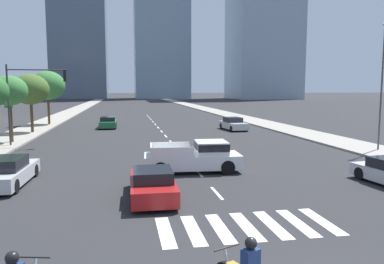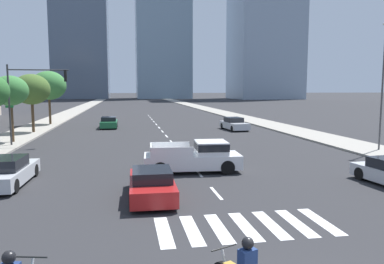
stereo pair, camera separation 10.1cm
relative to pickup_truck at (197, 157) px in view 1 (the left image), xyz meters
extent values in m
cube|color=gray|center=(13.92, 16.05, -0.74)|extent=(4.00, 260.00, 0.15)
cube|color=gray|center=(-13.89, 16.05, -0.74)|extent=(4.00, 260.00, 0.15)
cube|color=silver|center=(-2.69, -8.37, -0.81)|extent=(0.45, 2.65, 0.01)
cube|color=silver|center=(-1.79, -8.37, -0.81)|extent=(0.45, 2.65, 0.01)
cube|color=silver|center=(-0.89, -8.37, -0.81)|extent=(0.45, 2.65, 0.01)
cube|color=silver|center=(0.01, -8.37, -0.81)|extent=(0.45, 2.65, 0.01)
cube|color=silver|center=(0.91, -8.37, -0.81)|extent=(0.45, 2.65, 0.01)
cube|color=silver|center=(1.81, -8.37, -0.81)|extent=(0.45, 2.65, 0.01)
cube|color=silver|center=(2.71, -8.37, -0.81)|extent=(0.45, 2.65, 0.01)
cube|color=silver|center=(0.01, -4.37, -0.81)|extent=(0.14, 2.00, 0.01)
cube|color=silver|center=(0.01, -0.37, -0.81)|extent=(0.14, 2.00, 0.01)
cube|color=silver|center=(0.01, 3.63, -0.81)|extent=(0.14, 2.00, 0.01)
cube|color=silver|center=(0.01, 7.63, -0.81)|extent=(0.14, 2.00, 0.01)
cube|color=silver|center=(0.01, 11.63, -0.81)|extent=(0.14, 2.00, 0.01)
cube|color=silver|center=(0.01, 15.63, -0.81)|extent=(0.14, 2.00, 0.01)
cube|color=silver|center=(0.01, 19.63, -0.81)|extent=(0.14, 2.00, 0.01)
cube|color=silver|center=(0.01, 23.63, -0.81)|extent=(0.14, 2.00, 0.01)
cube|color=silver|center=(0.01, 27.63, -0.81)|extent=(0.14, 2.00, 0.01)
cube|color=silver|center=(0.01, 31.63, -0.81)|extent=(0.14, 2.00, 0.01)
cube|color=silver|center=(0.01, 35.63, -0.81)|extent=(0.14, 2.00, 0.01)
cube|color=silver|center=(0.01, 39.63, -0.81)|extent=(0.14, 2.00, 0.01)
cube|color=silver|center=(0.01, 43.63, -0.81)|extent=(0.14, 2.00, 0.01)
cylinder|color=#B2B2B7|center=(-1.67, -12.02, -0.21)|extent=(0.18, 0.32, 0.67)
cylinder|color=black|center=(-1.69, -11.97, 0.16)|extent=(0.66, 0.30, 0.04)
cube|color=navy|center=(-1.38, -12.70, 0.14)|extent=(0.42, 0.36, 0.55)
sphere|color=black|center=(-1.38, -12.70, 0.55)|extent=(0.26, 0.26, 0.26)
cylinder|color=black|center=(-5.85, -11.71, 0.16)|extent=(0.69, 0.19, 0.04)
sphere|color=black|center=(-6.04, -12.53, 0.55)|extent=(0.26, 0.26, 0.26)
cube|color=silver|center=(-0.26, 0.02, -0.22)|extent=(5.34, 2.36, 0.75)
cube|color=silver|center=(0.78, -0.05, 0.51)|extent=(1.79, 1.97, 0.70)
cube|color=black|center=(0.78, -0.05, 0.59)|extent=(1.81, 2.01, 0.39)
cube|color=silver|center=(-1.35, 1.06, 0.43)|extent=(2.20, 0.22, 0.55)
cube|color=silver|center=(-1.47, -0.88, 0.43)|extent=(2.20, 0.22, 0.55)
cube|color=silver|center=(-2.50, 0.16, 0.43)|extent=(0.20, 1.95, 0.55)
cylinder|color=black|center=(1.57, 0.81, -0.43)|extent=(0.77, 0.31, 0.76)
cylinder|color=black|center=(1.46, -1.00, -0.43)|extent=(0.77, 0.31, 0.76)
cylinder|color=black|center=(-1.97, 1.04, -0.43)|extent=(0.77, 0.31, 0.76)
cylinder|color=black|center=(-2.09, -0.78, -0.43)|extent=(0.77, 0.31, 0.76)
cube|color=#1E6038|center=(-5.74, 24.27, -0.32)|extent=(1.87, 4.41, 0.67)
cube|color=black|center=(-5.74, 24.05, 0.26)|extent=(1.64, 1.99, 0.47)
cylinder|color=black|center=(-6.58, 25.76, -0.49)|extent=(0.22, 0.64, 0.64)
cylinder|color=black|center=(-4.90, 25.77, -0.49)|extent=(0.22, 0.64, 0.64)
cylinder|color=black|center=(-6.58, 22.77, -0.49)|extent=(0.22, 0.64, 0.64)
cylinder|color=black|center=(-4.89, 22.77, -0.49)|extent=(0.22, 0.64, 0.64)
cylinder|color=black|center=(7.65, -3.33, -0.49)|extent=(0.28, 0.66, 0.64)
cube|color=maroon|center=(-2.79, -4.54, -0.33)|extent=(1.89, 4.37, 0.64)
cube|color=black|center=(-2.80, -4.76, 0.22)|extent=(1.62, 1.98, 0.46)
cylinder|color=black|center=(-3.57, -3.05, -0.49)|extent=(0.23, 0.64, 0.64)
cylinder|color=black|center=(-1.95, -3.09, -0.49)|extent=(0.23, 0.64, 0.64)
cylinder|color=black|center=(-3.64, -6.00, -0.49)|extent=(0.23, 0.64, 0.64)
cylinder|color=black|center=(-2.02, -6.03, -0.49)|extent=(0.23, 0.64, 0.64)
cube|color=#B7BABF|center=(8.01, 19.71, -0.30)|extent=(2.26, 4.73, 0.70)
cube|color=black|center=(7.98, 19.93, 0.31)|extent=(1.81, 2.20, 0.52)
cylinder|color=black|center=(8.98, 18.23, -0.49)|extent=(0.28, 0.66, 0.64)
cylinder|color=black|center=(7.32, 18.08, -0.49)|extent=(0.28, 0.66, 0.64)
cylinder|color=black|center=(8.69, 21.33, -0.49)|extent=(0.28, 0.66, 0.64)
cylinder|color=black|center=(7.03, 21.18, -0.49)|extent=(0.28, 0.66, 0.64)
cube|color=#B7BABF|center=(-9.40, -1.23, -0.33)|extent=(2.00, 4.78, 0.65)
cube|color=black|center=(-9.41, -1.46, 0.27)|extent=(1.69, 2.18, 0.54)
cylinder|color=black|center=(-10.17, 0.40, -0.49)|extent=(0.24, 0.65, 0.64)
cylinder|color=black|center=(-8.51, 0.35, -0.49)|extent=(0.24, 0.65, 0.64)
cylinder|color=black|center=(-8.62, -2.86, -0.49)|extent=(0.24, 0.65, 0.64)
cylinder|color=#333335|center=(-12.69, 11.20, 2.46)|extent=(0.14, 0.14, 6.24)
cylinder|color=#333335|center=(-10.43, 11.20, 5.18)|extent=(4.51, 0.10, 0.10)
cube|color=black|center=(-8.42, 11.20, 4.73)|extent=(0.20, 0.28, 0.90)
sphere|color=red|center=(-8.42, 11.20, 5.03)|extent=(0.18, 0.18, 0.18)
sphere|color=orange|center=(-8.42, 11.20, 4.73)|extent=(0.18, 0.18, 0.18)
sphere|color=green|center=(-8.42, 11.20, 4.43)|extent=(0.18, 0.18, 0.18)
cube|color=#19662D|center=(-12.69, 11.20, 2.34)|extent=(0.60, 0.04, 0.18)
cylinder|color=#3F3F42|center=(14.22, 4.09, 3.72)|extent=(0.12, 0.12, 8.76)
cylinder|color=#4C3823|center=(-13.09, 13.01, 0.87)|extent=(0.28, 0.28, 3.07)
ellipsoid|color=#387538|center=(-13.09, 13.01, 3.56)|extent=(2.89, 2.89, 2.45)
cylinder|color=#4C3823|center=(-13.09, 20.16, 0.78)|extent=(0.28, 0.28, 2.88)
ellipsoid|color=#426028|center=(-13.09, 20.16, 3.66)|extent=(3.61, 3.61, 3.07)
cylinder|color=#4C3823|center=(-13.09, 28.89, 0.89)|extent=(0.28, 0.28, 3.11)
ellipsoid|color=#387538|center=(-13.09, 28.89, 4.12)|extent=(4.18, 4.18, 3.55)
cube|color=slate|center=(-23.68, 165.16, 43.44)|extent=(24.65, 25.28, 88.51)
camera|label=1|loc=(-3.90, -19.72, 3.72)|focal=34.82mm
camera|label=2|loc=(-3.81, -19.74, 3.72)|focal=34.82mm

